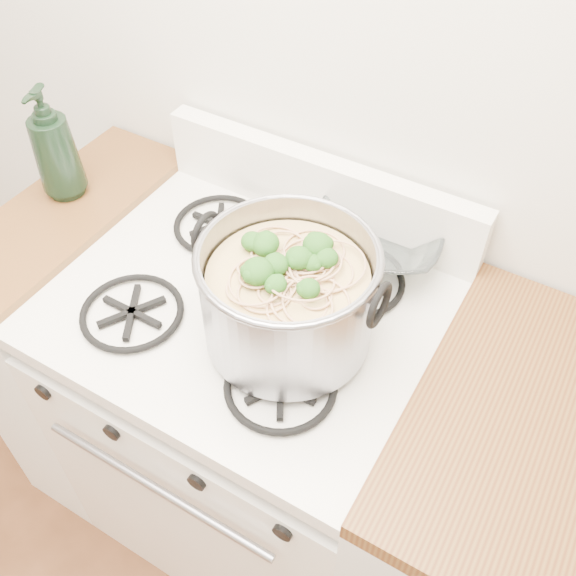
{
  "coord_description": "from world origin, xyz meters",
  "views": [
    {
      "loc": [
        0.51,
        0.56,
        1.86
      ],
      "look_at": [
        0.13,
        1.22,
        1.05
      ],
      "focal_mm": 40.0,
      "sensor_mm": 36.0,
      "label": 1
    }
  ],
  "objects_px": {
    "gas_range": "(254,422)",
    "spatula": "(339,309)",
    "stock_pot": "(288,297)",
    "bottle": "(53,143)",
    "glass_bowl": "(377,242)"
  },
  "relations": [
    {
      "from": "gas_range",
      "to": "glass_bowl",
      "type": "height_order",
      "value": "glass_bowl"
    },
    {
      "from": "spatula",
      "to": "glass_bowl",
      "type": "xyz_separation_m",
      "value": [
        -0.02,
        0.21,
        0.0
      ]
    },
    {
      "from": "stock_pot",
      "to": "bottle",
      "type": "height_order",
      "value": "bottle"
    },
    {
      "from": "glass_bowl",
      "to": "bottle",
      "type": "xyz_separation_m",
      "value": [
        -0.7,
        -0.19,
        0.12
      ]
    },
    {
      "from": "gas_range",
      "to": "spatula",
      "type": "relative_size",
      "value": 2.98
    },
    {
      "from": "gas_range",
      "to": "bottle",
      "type": "relative_size",
      "value": 3.47
    },
    {
      "from": "spatula",
      "to": "stock_pot",
      "type": "bearing_deg",
      "value": -80.94
    },
    {
      "from": "stock_pot",
      "to": "glass_bowl",
      "type": "distance_m",
      "value": 0.31
    },
    {
      "from": "gas_range",
      "to": "spatula",
      "type": "distance_m",
      "value": 0.53
    },
    {
      "from": "gas_range",
      "to": "stock_pot",
      "type": "xyz_separation_m",
      "value": [
        0.13,
        -0.04,
        0.59
      ]
    },
    {
      "from": "spatula",
      "to": "glass_bowl",
      "type": "distance_m",
      "value": 0.21
    },
    {
      "from": "stock_pot",
      "to": "glass_bowl",
      "type": "xyz_separation_m",
      "value": [
        0.04,
        0.3,
        -0.09
      ]
    },
    {
      "from": "gas_range",
      "to": "bottle",
      "type": "bearing_deg",
      "value": 173.23
    },
    {
      "from": "stock_pot",
      "to": "spatula",
      "type": "height_order",
      "value": "stock_pot"
    },
    {
      "from": "gas_range",
      "to": "stock_pot",
      "type": "distance_m",
      "value": 0.6
    }
  ]
}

